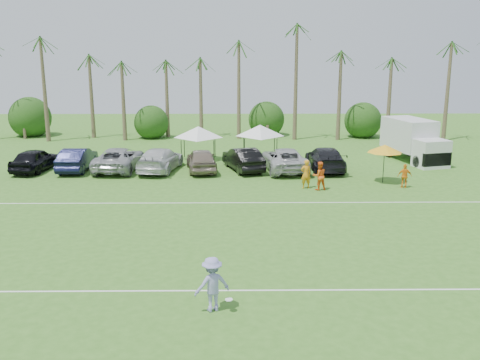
{
  "coord_description": "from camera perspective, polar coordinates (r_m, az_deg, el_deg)",
  "views": [
    {
      "loc": [
        2.55,
        -16.74,
        8.91
      ],
      "look_at": [
        2.89,
        13.22,
        1.6
      ],
      "focal_mm": 40.0,
      "sensor_mm": 36.0,
      "label": 1
    }
  ],
  "objects": [
    {
      "name": "frisbee_player",
      "position": [
        18.92,
        -2.99,
        -11.05
      ],
      "size": [
        1.47,
        1.18,
        1.98
      ],
      "rotation": [
        0.0,
        0.0,
        3.55
      ],
      "color": "#9491CD",
      "rests_on": "ground"
    },
    {
      "name": "parked_car_0",
      "position": [
        43.12,
        -21.03,
        2.04
      ],
      "size": [
        2.66,
        5.29,
        1.73
      ],
      "primitive_type": "imported",
      "rotation": [
        0.0,
        0.0,
        3.02
      ],
      "color": "black",
      "rests_on": "ground"
    },
    {
      "name": "parked_car_2",
      "position": [
        41.59,
        -12.78,
        2.22
      ],
      "size": [
        3.25,
        6.39,
        1.73
      ],
      "primitive_type": "imported",
      "rotation": [
        0.0,
        0.0,
        3.08
      ],
      "color": "#9D9EA0",
      "rests_on": "ground"
    },
    {
      "name": "bush_tree_2",
      "position": [
        56.29,
        2.89,
        6.44
      ],
      "size": [
        4.0,
        4.0,
        4.0
      ],
      "color": "brown",
      "rests_on": "ground"
    },
    {
      "name": "palm_tree_11",
      "position": [
        59.96,
        24.14,
        13.66
      ],
      "size": [
        2.4,
        2.4,
        11.9
      ],
      "color": "brown",
      "rests_on": "ground"
    },
    {
      "name": "sideline_player_c",
      "position": [
        36.97,
        17.16,
        0.41
      ],
      "size": [
        0.97,
        0.51,
        1.59
      ],
      "primitive_type": "imported",
      "rotation": [
        0.0,
        0.0,
        3.0
      ],
      "color": "orange",
      "rests_on": "ground"
    },
    {
      "name": "palm_tree_5",
      "position": [
        54.8,
        -3.4,
        13.1
      ],
      "size": [
        2.4,
        2.4,
        9.9
      ],
      "color": "brown",
      "rests_on": "ground"
    },
    {
      "name": "bush_tree_3",
      "position": [
        57.78,
        12.9,
        6.3
      ],
      "size": [
        4.0,
        4.0,
        4.0
      ],
      "color": "brown",
      "rests_on": "ground"
    },
    {
      "name": "field_lines",
      "position": [
        26.41,
        -6.18,
        -6.07
      ],
      "size": [
        80.0,
        12.1,
        0.01
      ],
      "color": "white",
      "rests_on": "ground"
    },
    {
      "name": "palm_tree_6",
      "position": [
        54.76,
        0.9,
        14.03
      ],
      "size": [
        2.4,
        2.4,
        10.9
      ],
      "color": "brown",
      "rests_on": "ground"
    },
    {
      "name": "palm_tree_8",
      "position": [
        55.74,
        10.39,
        12.02
      ],
      "size": [
        2.4,
        2.4,
        8.9
      ],
      "color": "brown",
      "rests_on": "ground"
    },
    {
      "name": "parked_car_7",
      "position": [
        41.21,
        9.09,
        2.28
      ],
      "size": [
        2.51,
        6.0,
        1.73
      ],
      "primitive_type": "imported",
      "rotation": [
        0.0,
        0.0,
        3.16
      ],
      "color": "black",
      "rests_on": "ground"
    },
    {
      "name": "palm_tree_4",
      "position": [
        55.15,
        -7.64,
        12.11
      ],
      "size": [
        2.4,
        2.4,
        8.9
      ],
      "color": "brown",
      "rests_on": "ground"
    },
    {
      "name": "parked_car_6",
      "position": [
        40.52,
        4.77,
        2.21
      ],
      "size": [
        3.44,
        6.46,
        1.73
      ],
      "primitive_type": "imported",
      "rotation": [
        0.0,
        0.0,
        3.24
      ],
      "color": "#B5B5B5",
      "rests_on": "ground"
    },
    {
      "name": "bush_tree_0",
      "position": [
        60.18,
        -21.75,
        5.95
      ],
      "size": [
        4.0,
        4.0,
        4.0
      ],
      "color": "brown",
      "rests_on": "ground"
    },
    {
      "name": "sideline_player_a",
      "position": [
        35.41,
        7.04,
        0.63
      ],
      "size": [
        0.77,
        0.58,
        1.92
      ],
      "primitive_type": "imported",
      "rotation": [
        0.0,
        0.0,
        3.33
      ],
      "color": "orange",
      "rests_on": "ground"
    },
    {
      "name": "parked_car_4",
      "position": [
        40.31,
        -4.14,
        2.16
      ],
      "size": [
        2.76,
        5.32,
        1.73
      ],
      "primitive_type": "imported",
      "rotation": [
        0.0,
        0.0,
        3.29
      ],
      "color": "gray",
      "rests_on": "ground"
    },
    {
      "name": "palm_tree_7",
      "position": [
        55.02,
        5.21,
        14.86
      ],
      "size": [
        2.4,
        2.4,
        11.9
      ],
      "color": "brown",
      "rests_on": "ground"
    },
    {
      "name": "canopy_tent_right",
      "position": [
        44.66,
        2.15,
        5.9
      ],
      "size": [
        4.1,
        4.1,
        3.32
      ],
      "color": "black",
      "rests_on": "ground"
    },
    {
      "name": "canopy_tent_left",
      "position": [
        44.08,
        -4.48,
        5.72
      ],
      "size": [
        4.06,
        4.06,
        3.29
      ],
      "color": "black",
      "rests_on": "ground"
    },
    {
      "name": "parked_car_5",
      "position": [
        40.54,
        0.32,
        2.27
      ],
      "size": [
        3.33,
        5.56,
        1.73
      ],
      "primitive_type": "imported",
      "rotation": [
        0.0,
        0.0,
        3.45
      ],
      "color": "black",
      "rests_on": "ground"
    },
    {
      "name": "palm_tree_3",
      "position": [
        55.76,
        -11.94,
        14.61
      ],
      "size": [
        2.4,
        2.4,
        11.9
      ],
      "color": "brown",
      "rests_on": "ground"
    },
    {
      "name": "parked_car_3",
      "position": [
        40.83,
        -8.53,
        2.19
      ],
      "size": [
        3.33,
        6.27,
        1.73
      ],
      "primitive_type": "imported",
      "rotation": [
        0.0,
        0.0,
        2.98
      ],
      "color": "silver",
      "rests_on": "ground"
    },
    {
      "name": "sideline_player_b",
      "position": [
        35.12,
        8.46,
        0.44
      ],
      "size": [
        1.03,
        0.87,
        1.88
      ],
      "primitive_type": "imported",
      "rotation": [
        0.0,
        0.0,
        3.33
      ],
      "color": "orange",
      "rests_on": "ground"
    },
    {
      "name": "palm_tree_9",
      "position": [
        56.88,
        15.5,
        12.67
      ],
      "size": [
        2.4,
        2.4,
        9.9
      ],
      "color": "brown",
      "rests_on": "ground"
    },
    {
      "name": "box_truck",
      "position": [
        45.99,
        18.07,
        4.16
      ],
      "size": [
        4.04,
        6.98,
        3.39
      ],
      "rotation": [
        0.0,
        0.0,
        0.25
      ],
      "color": "silver",
      "rests_on": "ground"
    },
    {
      "name": "palm_tree_1",
      "position": [
        58.13,
        -20.8,
        12.3
      ],
      "size": [
        2.4,
        2.4,
        9.9
      ],
      "color": "brown",
      "rests_on": "ground"
    },
    {
      "name": "palm_tree_2",
      "position": [
        56.64,
        -15.98,
        13.51
      ],
      "size": [
        2.4,
        2.4,
        10.9
      ],
      "color": "brown",
      "rests_on": "ground"
    },
    {
      "name": "bush_tree_1",
      "position": [
        56.84,
        -9.35,
        6.34
      ],
      "size": [
        4.0,
        4.0,
        4.0
      ],
      "color": "brown",
      "rests_on": "ground"
    },
    {
      "name": "parked_car_1",
      "position": [
        42.27,
        -16.97,
        2.14
      ],
      "size": [
        1.88,
        5.27,
        1.73
      ],
      "primitive_type": "imported",
      "rotation": [
        0.0,
        0.0,
        3.13
      ],
      "color": "black",
      "rests_on": "ground"
    },
    {
      "name": "market_umbrella",
      "position": [
        37.68,
        15.19,
        3.25
      ],
      "size": [
        2.38,
        2.38,
        2.65
      ],
      "color": "black",
      "rests_on": "ground"
    },
    {
      "name": "palm_tree_10",
      "position": [
        58.43,
        20.4,
        13.18
      ],
      "size": [
        2.4,
        2.4,
        10.9
      ],
      "color": "brown",
      "rests_on": "ground"
    },
    {
      "name": "ground",
      "position": [
        19.13,
        -8.49,
        -14.2
      ],
      "size": [
        120.0,
        120.0,
        0.0
      ],
      "primitive_type": "plane",
      "color": "#3A6E21",
      "rests_on": "ground"
    }
  ]
}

